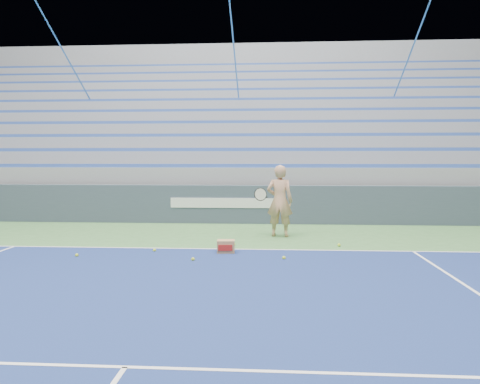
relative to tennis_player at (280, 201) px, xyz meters
name	(u,v)px	position (x,y,z in m)	size (l,w,h in m)	color
sponsor_barrier	(227,204)	(-1.48, 2.28, -0.31)	(30.00, 0.32, 1.10)	#374454
bleachers	(240,147)	(-1.49, 8.00, 1.50)	(31.00, 9.15, 7.30)	gray
tennis_player	(280,201)	(0.00, 0.00, 0.00)	(0.95, 0.88, 1.71)	tan
ball_box	(226,247)	(-1.09, -2.07, -0.73)	(0.36, 0.29, 0.26)	#A37B4F
tennis_ball_0	(234,244)	(-0.99, -1.29, -0.82)	(0.07, 0.07, 0.07)	#C5DC2D
tennis_ball_1	(193,259)	(-1.61, -2.84, -0.82)	(0.07, 0.07, 0.07)	#C5DC2D
tennis_ball_2	(339,245)	(1.24, -1.21, -0.82)	(0.07, 0.07, 0.07)	#C5DC2D
tennis_ball_3	(284,258)	(0.04, -2.60, -0.82)	(0.07, 0.07, 0.07)	#C5DC2D
tennis_ball_4	(154,250)	(-2.53, -2.04, -0.82)	(0.07, 0.07, 0.07)	#C5DC2D
tennis_ball_5	(77,255)	(-3.87, -2.62, -0.82)	(0.07, 0.07, 0.07)	#C5DC2D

